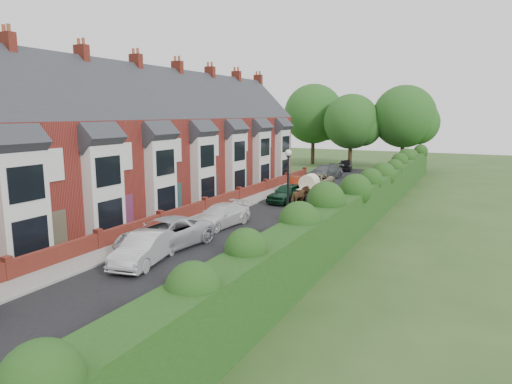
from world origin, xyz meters
The scene contains 23 objects.
ground centered at (0.00, 0.00, 0.00)m, with size 140.00×140.00×0.00m, color #2D4C1E.
road centered at (-0.50, 11.00, 0.01)m, with size 6.00×58.00×0.02m, color black.
pavement_hedge_side centered at (3.60, 11.00, 0.06)m, with size 2.20×58.00×0.12m, color gray.
pavement_house_side centered at (-4.35, 11.00, 0.06)m, with size 1.70×58.00×0.12m, color gray.
kerb_hedge_side centered at (2.55, 11.00, 0.07)m, with size 0.18×58.00×0.13m, color #989893.
kerb_house_side centered at (-3.55, 11.00, 0.07)m, with size 0.18×58.00×0.13m, color #989893.
hedge centered at (5.40, 11.00, 1.60)m, with size 2.10×58.00×2.85m.
terrace_row centered at (-10.87, 9.98, 4.47)m, with size 9.05×40.50×11.50m.
garden_wall_row centered at (-5.35, 10.00, 0.46)m, with size 0.35×40.35×1.10m.
lamppost centered at (3.40, 4.00, 3.30)m, with size 0.32×0.32×5.16m.
tree_far_left centered at (-2.65, 40.08, 5.71)m, with size 7.14×6.80×9.29m.
tree_far_right centered at (3.39, 42.08, 6.31)m, with size 7.98×7.60×10.31m.
tree_far_back centered at (-8.59, 43.08, 6.62)m, with size 8.40×8.00×10.82m.
car_silver_a centered at (-1.84, -0.60, 0.72)m, with size 1.53×4.38×1.44m, color #B8B8BD.
car_silver_b centered at (-2.44, 1.65, 0.78)m, with size 2.59×5.61×1.56m, color silver.
car_white centered at (-2.32, 7.00, 0.68)m, with size 1.91×4.69×1.36m, color white.
car_green centered at (-1.60, 16.08, 0.73)m, with size 1.72×4.27×1.46m, color #103520.
car_red centered at (-2.13, 19.92, 0.73)m, with size 1.55×4.44×1.46m, color maroon.
car_beige centered at (-1.84, 23.80, 0.63)m, with size 2.11×4.57×1.27m, color gray.
car_grey centered at (-3.00, 29.67, 0.74)m, with size 2.08×5.12×1.49m, color #585B5F.
car_black centered at (-3.00, 37.94, 0.68)m, with size 1.61×3.99×1.36m, color black.
horse centered at (-0.03, 14.73, 0.77)m, with size 0.84×1.83×1.55m, color brown.
horse_cart centered at (-0.03, 16.71, 1.28)m, with size 1.41×3.11×2.24m.
Camera 1 is at (11.83, -16.55, 6.89)m, focal length 32.00 mm.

